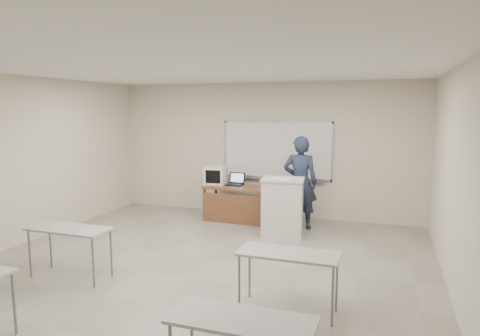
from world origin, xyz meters
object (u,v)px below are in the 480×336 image
at_px(crt_monitor, 216,175).
at_px(presenter, 300,182).
at_px(instructor_desk, 236,197).
at_px(keyboard, 285,179).
at_px(podium, 282,207).
at_px(mouse, 262,187).
at_px(laptop, 235,182).
at_px(whiteboard, 277,151).

bearing_deg(crt_monitor, presenter, -13.64).
height_order(instructor_desk, crt_monitor, crt_monitor).
relative_size(keyboard, presenter, 0.25).
xyz_separation_m(podium, mouse, (-0.65, 0.85, 0.21)).
distance_m(laptop, presenter, 1.55).
bearing_deg(whiteboard, podium, -71.19).
bearing_deg(whiteboard, mouse, -103.64).
bearing_deg(whiteboard, laptop, -147.46).
height_order(whiteboard, instructor_desk, whiteboard).
bearing_deg(presenter, crt_monitor, -11.77).
bearing_deg(presenter, mouse, -17.25).
distance_m(podium, laptop, 1.63).
height_order(instructor_desk, laptop, laptop).
height_order(whiteboard, presenter, whiteboard).
bearing_deg(podium, whiteboard, 101.26).
bearing_deg(presenter, keyboard, 75.77).
bearing_deg(whiteboard, keyboard, -70.49).
bearing_deg(podium, laptop, 136.07).
distance_m(crt_monitor, presenter, 1.98).
height_order(instructor_desk, podium, podium).
height_order(whiteboard, mouse, whiteboard).
bearing_deg(podium, presenter, 64.53).
bearing_deg(instructor_desk, presenter, 0.13).
bearing_deg(keyboard, whiteboard, 127.26).
xyz_separation_m(whiteboard, mouse, (-0.15, -0.62, -0.71)).
height_order(crt_monitor, presenter, presenter).
height_order(crt_monitor, mouse, crt_monitor).
height_order(keyboard, presenter, presenter).
distance_m(crt_monitor, mouse, 1.12).
bearing_deg(crt_monitor, laptop, -1.24).
bearing_deg(crt_monitor, podium, -33.20).
xyz_separation_m(whiteboard, podium, (0.50, -1.47, -0.92)).
xyz_separation_m(laptop, presenter, (1.51, -0.32, 0.13)).
xyz_separation_m(instructor_desk, laptop, (-0.10, 0.27, 0.27)).
xyz_separation_m(mouse, presenter, (0.86, -0.21, 0.18)).
distance_m(mouse, keyboard, 1.26).
xyz_separation_m(laptop, mouse, (0.65, -0.11, -0.04)).
height_order(whiteboard, crt_monitor, whiteboard).
distance_m(podium, keyboard, 0.58).
bearing_deg(mouse, presenter, 4.91).
xyz_separation_m(instructor_desk, podium, (1.20, -0.69, 0.02)).
xyz_separation_m(whiteboard, laptop, (-0.80, -0.51, -0.67)).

